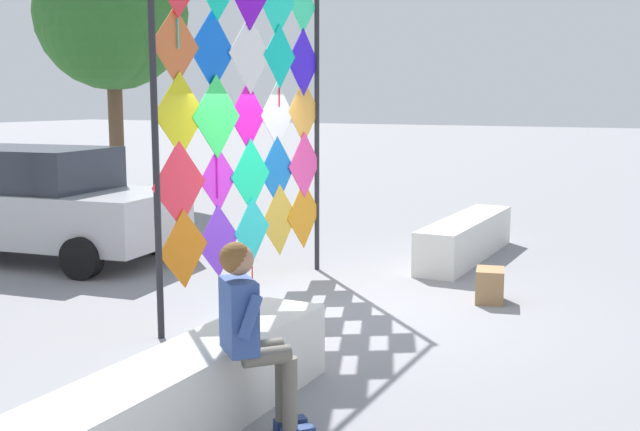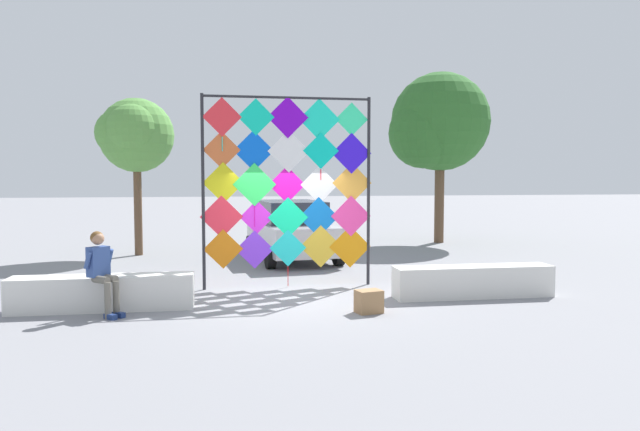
{
  "view_description": "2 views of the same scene",
  "coord_description": "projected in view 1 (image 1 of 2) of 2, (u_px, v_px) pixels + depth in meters",
  "views": [
    {
      "loc": [
        -7.98,
        -3.73,
        2.46
      ],
      "look_at": [
        -0.11,
        0.25,
        1.12
      ],
      "focal_mm": 43.67,
      "sensor_mm": 36.0,
      "label": 1
    },
    {
      "loc": [
        -1.38,
        -11.44,
        2.42
      ],
      "look_at": [
        0.54,
        0.23,
        1.63
      ],
      "focal_mm": 32.97,
      "sensor_mm": 36.0,
      "label": 2
    }
  ],
  "objects": [
    {
      "name": "ground",
      "position": [
        343.0,
        310.0,
        9.08
      ],
      "size": [
        120.0,
        120.0,
        0.0
      ],
      "primitive_type": "plane",
      "color": "gray"
    },
    {
      "name": "plaza_ledge_left",
      "position": [
        190.0,
        393.0,
        5.7
      ],
      "size": [
        3.22,
        0.6,
        0.63
      ],
      "primitive_type": "cube",
      "color": "silver",
      "rests_on": "ground"
    },
    {
      "name": "plaza_ledge_right",
      "position": [
        466.0,
        238.0,
        11.98
      ],
      "size": [
        3.22,
        0.6,
        0.63
      ],
      "primitive_type": "cube",
      "color": "silver",
      "rests_on": "ground"
    },
    {
      "name": "kite_display_rack",
      "position": [
        250.0,
        109.0,
        9.3
      ],
      "size": [
        3.76,
        0.11,
        4.16
      ],
      "color": "#232328",
      "rests_on": "ground"
    },
    {
      "name": "seated_vendor",
      "position": [
        252.0,
        326.0,
        5.48
      ],
      "size": [
        0.71,
        0.69,
        1.47
      ],
      "color": "#666056",
      "rests_on": "ground"
    },
    {
      "name": "parked_car",
      "position": [
        34.0,
        203.0,
        11.9
      ],
      "size": [
        2.54,
        4.59,
        1.71
      ],
      "color": "#B7B7BC",
      "rests_on": "ground"
    },
    {
      "name": "cardboard_box_large",
      "position": [
        490.0,
        285.0,
        9.43
      ],
      "size": [
        0.51,
        0.43,
        0.41
      ],
      "primitive_type": "cube",
      "rotation": [
        0.0,
        0.0,
        0.24
      ],
      "color": "#9E754C",
      "rests_on": "ground"
    },
    {
      "name": "tree_far_right",
      "position": [
        109.0,
        18.0,
        17.9
      ],
      "size": [
        3.75,
        3.55,
        6.17
      ],
      "color": "brown",
      "rests_on": "ground"
    }
  ]
}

